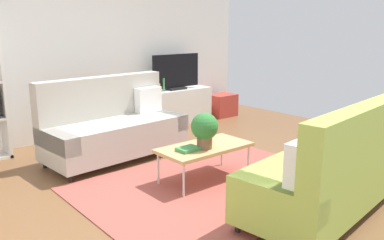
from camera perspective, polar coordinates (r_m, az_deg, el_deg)
name	(u,v)px	position (r m, az deg, el deg)	size (l,w,h in m)	color
ground_plane	(198,182)	(4.74, 0.83, -8.78)	(7.68, 7.68, 0.00)	brown
wall_far	(84,47)	(6.77, -15.03, 10.03)	(6.40, 0.12, 2.90)	white
area_rug	(213,186)	(4.63, 2.98, -9.26)	(2.90, 2.20, 0.01)	#9E4C42
couch_beige	(114,126)	(5.56, -11.03, -0.90)	(1.96, 0.98, 1.10)	#B2ADA3
couch_green	(329,172)	(4.01, 18.85, -6.95)	(1.99, 1.06, 1.10)	#A3BC4C
coffee_table	(205,148)	(4.67, 1.82, -4.01)	(1.10, 0.56, 0.42)	tan
tv_console	(176,106)	(7.44, -2.33, 1.93)	(1.40, 0.44, 0.64)	silver
tv	(176,72)	(7.33, -2.28, 6.76)	(1.00, 0.20, 0.64)	black
storage_trunk	(222,105)	(8.09, 4.29, 2.11)	(0.52, 0.40, 0.44)	#B2382D
potted_plant	(205,128)	(4.51, 1.79, -1.19)	(0.31, 0.31, 0.41)	brown
table_book_0	(188,149)	(4.48, -0.55, -4.14)	(0.24, 0.18, 0.04)	#3F8C4C
vase_0	(147,87)	(7.08, -6.34, 4.69)	(0.12, 0.12, 0.19)	silver
bottle_0	(159,88)	(7.11, -4.73, 4.61)	(0.05, 0.05, 0.15)	gold
bottle_1	(164,85)	(7.16, -4.05, 5.02)	(0.04, 0.04, 0.24)	#3F8C4C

